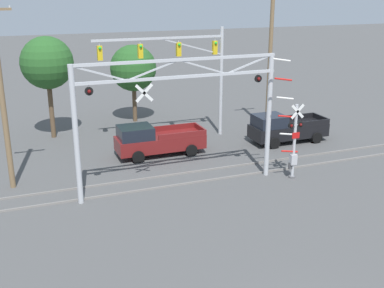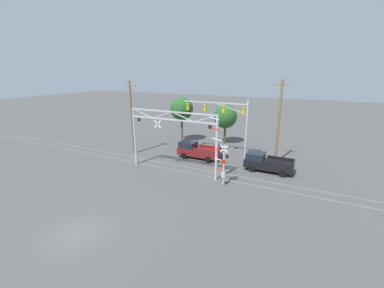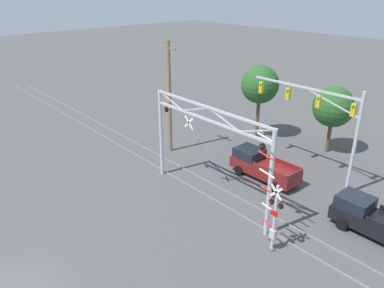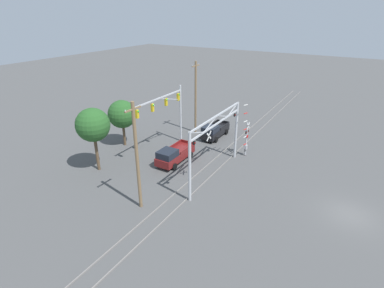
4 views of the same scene
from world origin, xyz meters
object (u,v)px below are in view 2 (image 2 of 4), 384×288
at_px(pickup_truck_following, 266,163).
at_px(background_tree_far_left_verge, 182,109).
at_px(traffic_signal_span, 229,117).
at_px(utility_pole_left, 132,117).
at_px(background_tree_beyond_span, 225,117).
at_px(crossing_gantry, 172,133).
at_px(utility_pole_right, 279,122).
at_px(crossing_signal_mast, 223,164).
at_px(pickup_truck_lead, 197,151).

xyz_separation_m(pickup_truck_following, background_tree_far_left_verge, (-14.23, 6.64, 4.13)).
distance_m(traffic_signal_span, background_tree_far_left_verge, 9.39).
relative_size(utility_pole_left, background_tree_far_left_verge, 1.39).
relative_size(traffic_signal_span, background_tree_beyond_span, 1.50).
bearing_deg(crossing_gantry, background_tree_beyond_span, 85.14).
relative_size(traffic_signal_span, utility_pole_left, 0.92).
xyz_separation_m(utility_pole_left, background_tree_far_left_verge, (2.87, 8.19, 0.19)).
bearing_deg(crossing_gantry, utility_pole_right, 39.60).
relative_size(crossing_signal_mast, background_tree_far_left_verge, 0.96).
bearing_deg(utility_pole_right, crossing_signal_mast, -111.69).
height_order(utility_pole_left, background_tree_far_left_verge, utility_pole_left).
xyz_separation_m(traffic_signal_span, background_tree_far_left_verge, (-8.74, 3.45, -0.01)).
relative_size(crossing_signal_mast, traffic_signal_span, 0.75).
height_order(utility_pole_left, utility_pole_right, utility_pole_right).
xyz_separation_m(traffic_signal_span, pickup_truck_following, (5.49, -3.20, -4.15)).
relative_size(crossing_gantry, utility_pole_right, 1.06).
bearing_deg(pickup_truck_lead, crossing_gantry, -93.62).
distance_m(utility_pole_left, background_tree_beyond_span, 13.73).
bearing_deg(background_tree_far_left_verge, traffic_signal_span, -21.52).
bearing_deg(utility_pole_left, utility_pole_right, 15.01).
height_order(traffic_signal_span, background_tree_far_left_verge, traffic_signal_span).
bearing_deg(utility_pole_left, background_tree_beyond_span, 48.09).
bearing_deg(utility_pole_left, pickup_truck_following, 5.15).
bearing_deg(pickup_truck_lead, traffic_signal_span, 38.73).
xyz_separation_m(pickup_truck_following, utility_pole_right, (0.46, 3.17, 4.07)).
bearing_deg(crossing_signal_mast, utility_pole_right, 68.31).
bearing_deg(pickup_truck_lead, utility_pole_left, -165.70).
height_order(pickup_truck_following, background_tree_far_left_verge, background_tree_far_left_verge).
bearing_deg(pickup_truck_lead, utility_pole_right, 15.65).
bearing_deg(background_tree_beyond_span, pickup_truck_following, -47.49).
height_order(pickup_truck_following, background_tree_beyond_span, background_tree_beyond_span).
height_order(pickup_truck_following, utility_pole_right, utility_pole_right).
distance_m(traffic_signal_span, background_tree_beyond_span, 6.07).
bearing_deg(traffic_signal_span, utility_pole_right, -0.28).
distance_m(crossing_gantry, pickup_truck_following, 10.78).
relative_size(traffic_signal_span, utility_pole_right, 0.90).
bearing_deg(pickup_truck_following, utility_pole_left, -174.85).
height_order(crossing_gantry, pickup_truck_following, crossing_gantry).
distance_m(crossing_gantry, background_tree_far_left_verge, 12.50).
distance_m(pickup_truck_following, utility_pole_right, 5.18).
relative_size(utility_pole_right, background_tree_beyond_span, 1.68).
distance_m(pickup_truck_following, background_tree_beyond_span, 12.16).
xyz_separation_m(pickup_truck_lead, background_tree_beyond_span, (0.80, 8.07, 3.12)).
relative_size(crossing_gantry, background_tree_far_left_verge, 1.51).
bearing_deg(pickup_truck_lead, background_tree_far_left_verge, 132.18).
height_order(crossing_gantry, pickup_truck_lead, crossing_gantry).
bearing_deg(traffic_signal_span, utility_pole_left, -157.79).
height_order(traffic_signal_span, utility_pole_right, utility_pole_right).
distance_m(pickup_truck_lead, background_tree_beyond_span, 8.69).
bearing_deg(background_tree_beyond_span, crossing_signal_mast, -71.03).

